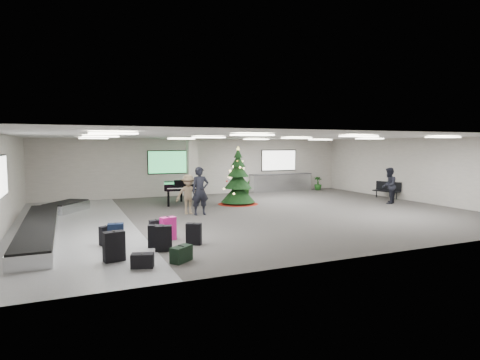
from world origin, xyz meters
name	(u,v)px	position (x,y,z in m)	size (l,w,h in m)	color
ground	(254,213)	(0.00, 0.00, 0.00)	(18.00, 18.00, 0.00)	#3C3A37
room_envelope	(240,157)	(-0.38, 0.67, 2.33)	(18.02, 14.02, 3.21)	#A6A198
baggage_carousel	(46,223)	(-7.84, -0.08, 0.21)	(2.28, 9.71, 0.43)	silver
service_counter	(281,182)	(5.00, 6.65, 0.55)	(4.05, 0.65, 1.08)	silver
suitcase_0	(164,238)	(-4.82, -4.42, 0.35)	(0.49, 0.35, 0.71)	black
suitcase_1	(155,236)	(-4.94, -3.94, 0.32)	(0.45, 0.31, 0.65)	black
pink_suitcase	(168,229)	(-4.41, -3.24, 0.35)	(0.50, 0.36, 0.72)	#DE1D87
suitcase_3	(156,230)	(-4.73, -3.07, 0.30)	(0.42, 0.26, 0.62)	black
navy_suitcase	(116,235)	(-5.94, -3.40, 0.33)	(0.46, 0.33, 0.67)	black
suitcase_5	(114,246)	(-6.14, -4.89, 0.37)	(0.53, 0.36, 0.76)	black
green_duffel	(181,254)	(-4.65, -5.57, 0.19)	(0.63, 0.58, 0.40)	black
suitcase_7	(194,234)	(-3.87, -4.07, 0.31)	(0.48, 0.41, 0.64)	black
suitcase_8	(106,236)	(-6.17, -3.14, 0.27)	(0.42, 0.33, 0.56)	black
black_duffel	(142,261)	(-5.60, -5.69, 0.17)	(0.57, 0.43, 0.35)	black
christmas_tree	(238,184)	(0.42, 2.70, 0.96)	(1.96, 1.96, 2.79)	#6B0F09
grand_piano	(182,186)	(-2.06, 3.79, 0.87)	(2.07, 2.46, 1.23)	black
bench	(388,189)	(8.59, 1.43, 0.50)	(0.94, 1.48, 0.89)	black
traveler_a	(200,191)	(-2.18, 0.56, 0.98)	(0.72, 0.47, 1.96)	black
traveler_b	(188,194)	(-2.56, 0.96, 0.82)	(1.05, 0.61, 1.63)	#877053
traveler_bench	(389,186)	(7.20, -0.07, 0.88)	(0.85, 0.66, 1.76)	black
potted_plant_left	(247,188)	(2.27, 5.77, 0.42)	(0.46, 0.37, 0.84)	#173F14
potted_plant_right	(318,183)	(7.48, 6.30, 0.43)	(0.48, 0.48, 0.86)	#173F14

